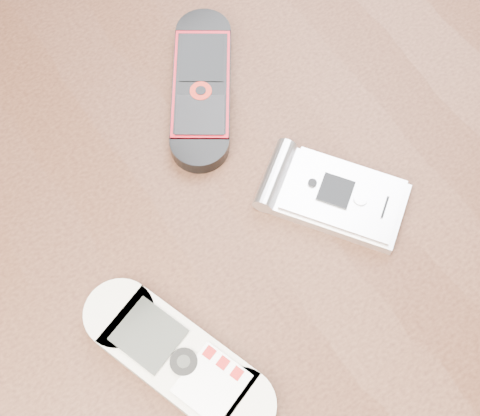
% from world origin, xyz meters
% --- Properties ---
extents(ground, '(4.00, 4.00, 0.00)m').
position_xyz_m(ground, '(0.00, 0.00, 0.00)').
color(ground, '#472B19').
rests_on(ground, ground).
extents(table, '(1.20, 0.80, 0.75)m').
position_xyz_m(table, '(0.00, 0.00, 0.64)').
color(table, black).
rests_on(table, ground).
extents(nokia_white, '(0.10, 0.17, 0.02)m').
position_xyz_m(nokia_white, '(-0.10, -0.07, 0.76)').
color(nokia_white, silver).
rests_on(nokia_white, table).
extents(nokia_black_red, '(0.13, 0.16, 0.02)m').
position_xyz_m(nokia_black_red, '(0.04, 0.12, 0.76)').
color(nokia_black_red, black).
rests_on(nokia_black_red, table).
extents(motorola_razr, '(0.12, 0.13, 0.02)m').
position_xyz_m(motorola_razr, '(0.08, -0.04, 0.76)').
color(motorola_razr, silver).
rests_on(motorola_razr, table).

